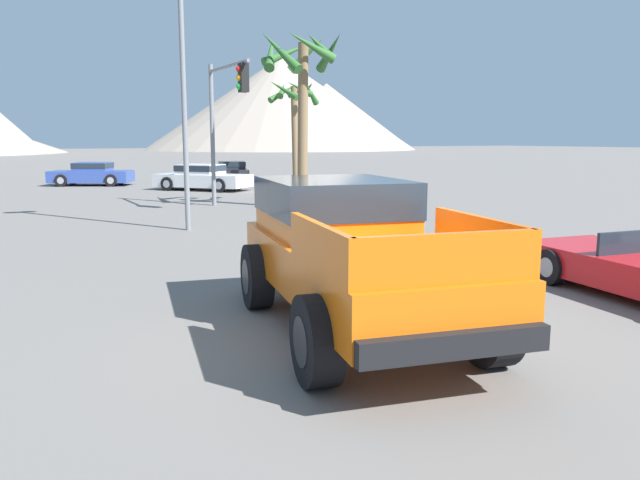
# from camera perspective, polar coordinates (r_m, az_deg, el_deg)

# --- Properties ---
(ground_plane) EXTENTS (320.00, 320.00, 0.00)m
(ground_plane) POSITION_cam_1_polar(r_m,az_deg,el_deg) (8.00, 3.47, -8.81)
(ground_plane) COLOR slate
(orange_pickup_truck) EXTENTS (3.07, 5.52, 1.92)m
(orange_pickup_truck) POSITION_cam_1_polar(r_m,az_deg,el_deg) (8.25, 2.57, -0.42)
(orange_pickup_truck) COLOR orange
(orange_pickup_truck) RESTS_ON ground_plane
(parked_car_white) EXTENTS (4.37, 4.64, 1.25)m
(parked_car_white) POSITION_cam_1_polar(r_m,az_deg,el_deg) (30.87, -10.74, 5.68)
(parked_car_white) COLOR white
(parked_car_white) RESTS_ON ground_plane
(parked_car_dark) EXTENTS (2.89, 4.35, 1.14)m
(parked_car_dark) POSITION_cam_1_polar(r_m,az_deg,el_deg) (37.95, -8.07, 6.31)
(parked_car_dark) COLOR #232328
(parked_car_dark) RESTS_ON ground_plane
(parked_car_blue) EXTENTS (4.51, 3.45, 1.23)m
(parked_car_blue) POSITION_cam_1_polar(r_m,az_deg,el_deg) (35.60, -20.14, 5.71)
(parked_car_blue) COLOR #334C9E
(parked_car_blue) RESTS_ON ground_plane
(traffic_light_main) EXTENTS (0.38, 3.76, 5.14)m
(traffic_light_main) POSITION_cam_1_polar(r_m,az_deg,el_deg) (22.25, -8.67, 12.08)
(traffic_light_main) COLOR slate
(traffic_light_main) RESTS_ON ground_plane
(street_lamp_post) EXTENTS (0.90, 0.24, 7.66)m
(street_lamp_post) POSITION_cam_1_polar(r_m,az_deg,el_deg) (17.44, -12.47, 16.04)
(street_lamp_post) COLOR slate
(street_lamp_post) RESTS_ON ground_plane
(palm_tree_tall) EXTENTS (2.79, 2.86, 5.69)m
(palm_tree_tall) POSITION_cam_1_polar(r_m,az_deg,el_deg) (34.73, -2.33, 12.29)
(palm_tree_tall) COLOR brown
(palm_tree_tall) RESTS_ON ground_plane
(palm_tree_leaning) EXTENTS (2.93, 2.80, 6.22)m
(palm_tree_leaning) POSITION_cam_1_polar(r_m,az_deg,el_deg) (22.58, -1.79, 14.93)
(palm_tree_leaning) COLOR brown
(palm_tree_leaning) RESTS_ON ground_plane
(distant_mountain_range) EXTENTS (165.22, 66.52, 20.57)m
(distant_mountain_range) POSITION_cam_1_polar(r_m,az_deg,el_deg) (129.30, -22.02, 11.08)
(distant_mountain_range) COLOR gray
(distant_mountain_range) RESTS_ON ground_plane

